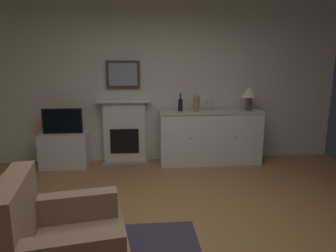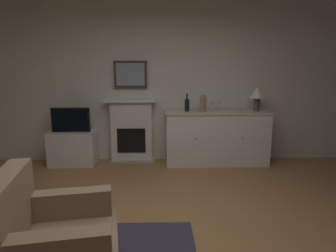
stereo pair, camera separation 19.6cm
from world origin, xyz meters
name	(u,v)px [view 1 (the left image)]	position (x,y,z in m)	size (l,w,h in m)	color
ground_plane	(175,251)	(0.00, 0.00, -0.05)	(6.31, 5.34, 0.10)	#9E7042
wall_rear	(158,80)	(0.00, 2.64, 1.41)	(6.31, 0.06, 2.82)	silver
fireplace_unit	(125,131)	(-0.58, 2.51, 0.55)	(0.87, 0.30, 1.10)	white
framed_picture	(123,74)	(-0.58, 2.56, 1.50)	(0.55, 0.04, 0.45)	#473323
sideboard_cabinet	(210,137)	(0.86, 2.34, 0.45)	(1.73, 0.49, 0.90)	white
table_lamp	(249,94)	(1.51, 2.34, 1.18)	(0.26, 0.26, 0.40)	#4C4742
wine_bottle	(180,105)	(0.35, 2.36, 1.01)	(0.08, 0.08, 0.29)	black
wine_glass_left	(206,104)	(0.78, 2.30, 1.03)	(0.07, 0.07, 0.16)	silver
wine_glass_center	(212,103)	(0.89, 2.36, 1.03)	(0.07, 0.07, 0.16)	silver
vase_decorative	(196,103)	(0.61, 2.29, 1.04)	(0.11, 0.11, 0.28)	#9E7F5B
tv_cabinet	(65,150)	(-1.56, 2.35, 0.29)	(0.75, 0.42, 0.57)	white
tv_set	(62,121)	(-1.56, 2.33, 0.77)	(0.62, 0.07, 0.40)	black
armchair	(60,248)	(-0.87, -0.52, 0.38)	(0.93, 0.89, 0.92)	#8C7259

